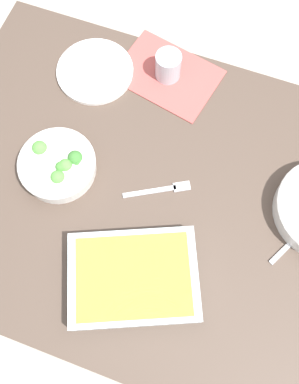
# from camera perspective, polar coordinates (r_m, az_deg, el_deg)

# --- Properties ---
(ground_plane) EXTENTS (6.00, 6.00, 0.00)m
(ground_plane) POSITION_cam_1_polar(r_m,az_deg,el_deg) (1.83, 0.00, -7.78)
(ground_plane) COLOR #B2A899
(dining_table) EXTENTS (1.20, 0.90, 0.74)m
(dining_table) POSITION_cam_1_polar(r_m,az_deg,el_deg) (1.20, 0.00, -1.44)
(dining_table) COLOR #4C3D33
(dining_table) RESTS_ON ground_plane
(placemat) EXTENTS (0.32, 0.25, 0.00)m
(placemat) POSITION_cam_1_polar(r_m,az_deg,el_deg) (1.28, 2.41, 15.31)
(placemat) COLOR #B24C47
(placemat) RESTS_ON dining_table
(broccoli_bowl) EXTENTS (0.20, 0.20, 0.07)m
(broccoli_bowl) POSITION_cam_1_polar(r_m,az_deg,el_deg) (1.13, -12.10, 3.54)
(broccoli_bowl) COLOR silver
(broccoli_bowl) RESTS_ON dining_table
(baking_dish) EXTENTS (0.36, 0.32, 0.06)m
(baking_dish) POSITION_cam_1_polar(r_m,az_deg,el_deg) (1.03, -2.14, -11.34)
(baking_dish) COLOR silver
(baking_dish) RESTS_ON dining_table
(drink_cup) EXTENTS (0.07, 0.07, 0.08)m
(drink_cup) POSITION_cam_1_polar(r_m,az_deg,el_deg) (1.25, 2.48, 16.26)
(drink_cup) COLOR #B2BCC6
(drink_cup) RESTS_ON dining_table
(side_plate) EXTENTS (0.22, 0.22, 0.01)m
(side_plate) POSITION_cam_1_polar(r_m,az_deg,el_deg) (1.29, -7.27, 15.66)
(side_plate) COLOR white
(side_plate) RESTS_ON dining_table
(fork_on_table) EXTENTS (0.16, 0.10, 0.01)m
(fork_on_table) POSITION_cam_1_polar(r_m,az_deg,el_deg) (1.11, 1.67, 0.32)
(fork_on_table) COLOR silver
(fork_on_table) RESTS_ON dining_table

